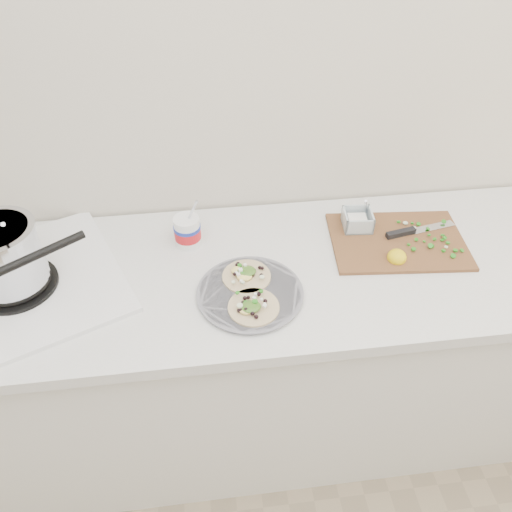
{
  "coord_description": "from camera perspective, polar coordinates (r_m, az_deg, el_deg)",
  "views": [
    {
      "loc": [
        -0.12,
        0.32,
        1.94
      ],
      "look_at": [
        0.02,
        1.41,
        0.96
      ],
      "focal_mm": 35.0,
      "sensor_mm": 36.0,
      "label": 1
    }
  ],
  "objects": [
    {
      "name": "counter",
      "position": [
        1.86,
        -0.57,
        -11.33
      ],
      "size": [
        2.44,
        0.66,
        0.9
      ],
      "color": "silver",
      "rests_on": "ground"
    },
    {
      "name": "taco_plate",
      "position": [
        1.43,
        -0.7,
        -4.04
      ],
      "size": [
        0.31,
        0.31,
        0.04
      ],
      "rotation": [
        0.0,
        0.0,
        -0.22
      ],
      "color": "slate",
      "rests_on": "counter"
    },
    {
      "name": "tub",
      "position": [
        1.58,
        -7.77,
        3.18
      ],
      "size": [
        0.09,
        0.09,
        0.19
      ],
      "rotation": [
        0.0,
        0.0,
        0.06
      ],
      "color": "white",
      "rests_on": "counter"
    },
    {
      "name": "stove",
      "position": [
        1.55,
        -26.35,
        -1.19
      ],
      "size": [
        0.72,
        0.7,
        0.27
      ],
      "rotation": [
        0.0,
        0.0,
        0.4
      ],
      "color": "silver",
      "rests_on": "counter"
    },
    {
      "name": "cutboard",
      "position": [
        1.67,
        15.66,
        2.15
      ],
      "size": [
        0.45,
        0.33,
        0.07
      ],
      "rotation": [
        0.0,
        0.0,
        -0.09
      ],
      "color": "brown",
      "rests_on": "counter"
    }
  ]
}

